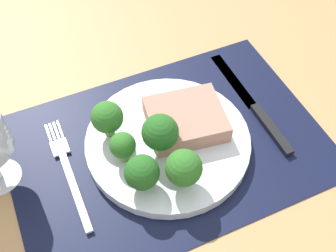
% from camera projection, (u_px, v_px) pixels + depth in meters
% --- Properties ---
extents(ground_plane, '(1.40, 1.10, 0.03)m').
position_uv_depth(ground_plane, '(168.00, 152.00, 0.63)').
color(ground_plane, tan).
extents(placemat, '(0.45, 0.31, 0.00)m').
position_uv_depth(placemat, '(168.00, 145.00, 0.62)').
color(placemat, black).
rests_on(placemat, ground_plane).
extents(plate, '(0.24, 0.24, 0.02)m').
position_uv_depth(plate, '(168.00, 142.00, 0.61)').
color(plate, silver).
rests_on(plate, placemat).
extents(steak, '(0.12, 0.11, 0.03)m').
position_uv_depth(steak, '(186.00, 119.00, 0.61)').
color(steak, tan).
rests_on(steak, plate).
extents(broccoli_near_steak, '(0.05, 0.05, 0.07)m').
position_uv_depth(broccoli_near_steak, '(160.00, 133.00, 0.56)').
color(broccoli_near_steak, '#5B8942').
rests_on(broccoli_near_steak, plate).
extents(broccoli_back_left, '(0.05, 0.05, 0.06)m').
position_uv_depth(broccoli_back_left, '(107.00, 118.00, 0.58)').
color(broccoli_back_left, '#5B8942').
rests_on(broccoli_back_left, plate).
extents(broccoli_near_fork, '(0.05, 0.05, 0.06)m').
position_uv_depth(broccoli_near_fork, '(184.00, 168.00, 0.53)').
color(broccoli_near_fork, '#6B994C').
rests_on(broccoli_near_fork, plate).
extents(broccoli_front_edge, '(0.05, 0.05, 0.06)m').
position_uv_depth(broccoli_front_edge, '(142.00, 173.00, 0.53)').
color(broccoli_front_edge, '#5B8942').
rests_on(broccoli_front_edge, plate).
extents(broccoli_center, '(0.04, 0.04, 0.05)m').
position_uv_depth(broccoli_center, '(123.00, 146.00, 0.56)').
color(broccoli_center, '#6B994C').
rests_on(broccoli_center, plate).
extents(fork, '(0.02, 0.19, 0.01)m').
position_uv_depth(fork, '(68.00, 171.00, 0.59)').
color(fork, silver).
rests_on(fork, placemat).
extents(knife, '(0.02, 0.23, 0.01)m').
position_uv_depth(knife, '(256.00, 108.00, 0.66)').
color(knife, black).
rests_on(knife, placemat).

